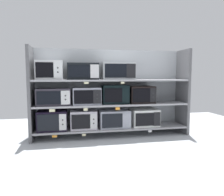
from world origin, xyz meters
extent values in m
cube|color=#B2B7BC|center=(0.00, -1.00, -0.01)|extent=(6.72, 6.00, 0.02)
cube|color=#9EA3A8|center=(0.00, 0.26, 0.79)|extent=(2.92, 0.04, 1.58)
cube|color=#5B5B5E|center=(-1.39, 0.00, 0.79)|extent=(0.05, 0.49, 1.58)
cube|color=#5B5B5E|center=(1.39, 0.00, 0.79)|extent=(0.05, 0.49, 1.58)
cube|color=#99999E|center=(0.00, 0.00, 0.14)|extent=(2.72, 0.49, 0.03)
cube|color=black|center=(-1.05, 0.00, 0.33)|extent=(0.49, 0.39, 0.34)
cube|color=black|center=(-1.11, -0.20, 0.33)|extent=(0.35, 0.01, 0.28)
cube|color=silver|center=(-0.87, -0.20, 0.33)|extent=(0.12, 0.01, 0.27)
cylinder|color=#262628|center=(-0.87, -0.21, 0.29)|extent=(0.02, 0.01, 0.02)
cylinder|color=#262628|center=(-0.87, -0.21, 0.36)|extent=(0.02, 0.01, 0.02)
cube|color=#B9B3C0|center=(-0.52, 0.00, 0.32)|extent=(0.46, 0.37, 0.32)
cube|color=black|center=(-0.57, -0.19, 0.32)|extent=(0.31, 0.01, 0.24)
cube|color=silver|center=(-0.36, -0.19, 0.32)|extent=(0.12, 0.01, 0.26)
cylinder|color=#262628|center=(-0.36, -0.20, 0.28)|extent=(0.02, 0.01, 0.02)
cylinder|color=#262628|center=(-0.36, -0.20, 0.35)|extent=(0.02, 0.01, 0.02)
cube|color=#979CA9|center=(0.04, 0.00, 0.31)|extent=(0.55, 0.38, 0.31)
cube|color=black|center=(-0.03, -0.20, 0.31)|extent=(0.36, 0.01, 0.25)
cube|color=#979CA9|center=(0.22, -0.20, 0.31)|extent=(0.15, 0.01, 0.25)
cube|color=silver|center=(0.61, 0.00, 0.31)|extent=(0.49, 0.39, 0.31)
cube|color=black|center=(0.56, -0.20, 0.31)|extent=(0.34, 0.01, 0.23)
cube|color=black|center=(0.79, -0.20, 0.31)|extent=(0.12, 0.01, 0.25)
cube|color=orange|center=(-1.01, -0.25, 0.10)|extent=(0.08, 0.00, 0.04)
cube|color=beige|center=(-0.53, -0.25, 0.10)|extent=(0.06, 0.00, 0.04)
cube|color=white|center=(0.64, -0.25, 0.11)|extent=(0.07, 0.00, 0.03)
cube|color=#99999E|center=(0.00, 0.00, 0.58)|extent=(2.72, 0.49, 0.03)
cube|color=#312D38|center=(-1.02, 0.00, 0.73)|extent=(0.56, 0.39, 0.29)
cube|color=black|center=(-1.09, -0.20, 0.73)|extent=(0.38, 0.01, 0.22)
cube|color=silver|center=(-0.82, -0.20, 0.73)|extent=(0.15, 0.01, 0.23)
cylinder|color=#262628|center=(-0.82, -0.21, 0.70)|extent=(0.02, 0.01, 0.02)
cylinder|color=#262628|center=(-0.82, -0.21, 0.77)|extent=(0.02, 0.01, 0.02)
cube|color=#9A9EAF|center=(-0.46, 0.00, 0.74)|extent=(0.48, 0.39, 0.29)
cube|color=black|center=(-0.52, -0.20, 0.74)|extent=(0.32, 0.01, 0.23)
cube|color=black|center=(-0.29, -0.20, 0.74)|extent=(0.13, 0.01, 0.23)
cylinder|color=#262628|center=(-0.29, -0.21, 0.71)|extent=(0.02, 0.01, 0.02)
cylinder|color=#262628|center=(-0.29, -0.21, 0.77)|extent=(0.02, 0.01, 0.02)
cube|color=black|center=(0.05, 0.00, 0.76)|extent=(0.47, 0.34, 0.33)
cube|color=black|center=(-0.01, -0.18, 0.76)|extent=(0.31, 0.01, 0.24)
cube|color=black|center=(0.21, -0.18, 0.76)|extent=(0.13, 0.01, 0.27)
cube|color=black|center=(0.55, 0.00, 0.75)|extent=(0.46, 0.35, 0.31)
cube|color=black|center=(0.50, -0.18, 0.75)|extent=(0.32, 0.01, 0.24)
cube|color=black|center=(0.71, -0.18, 0.75)|extent=(0.11, 0.01, 0.25)
cylinder|color=#262628|center=(0.71, -0.19, 0.71)|extent=(0.02, 0.01, 0.02)
cylinder|color=#262628|center=(0.71, -0.19, 0.78)|extent=(0.02, 0.01, 0.02)
cube|color=beige|center=(-1.04, -0.25, 0.53)|extent=(0.09, 0.00, 0.05)
cube|color=beige|center=(-0.50, -0.25, 0.54)|extent=(0.07, 0.00, 0.04)
cube|color=orange|center=(0.05, -0.25, 0.53)|extent=(0.07, 0.00, 0.05)
cube|color=#99999E|center=(0.00, 0.00, 1.01)|extent=(2.72, 0.49, 0.03)
cube|color=silver|center=(-1.08, 0.00, 1.19)|extent=(0.44, 0.34, 0.32)
cube|color=black|center=(-1.14, -0.17, 1.19)|extent=(0.28, 0.01, 0.24)
cube|color=silver|center=(-0.93, -0.17, 1.19)|extent=(0.14, 0.01, 0.26)
cylinder|color=#262628|center=(-0.93, -0.18, 1.15)|extent=(0.02, 0.01, 0.02)
cylinder|color=#262628|center=(-0.93, -0.18, 1.22)|extent=(0.02, 0.01, 0.02)
cube|color=black|center=(-0.52, 0.00, 1.17)|extent=(0.54, 0.39, 0.28)
cube|color=black|center=(-0.59, -0.20, 1.17)|extent=(0.36, 0.01, 0.20)
cube|color=silver|center=(-0.33, -0.20, 1.17)|extent=(0.15, 0.01, 0.23)
cube|color=#B8BDC1|center=(0.11, 0.00, 1.18)|extent=(0.58, 0.34, 0.30)
cube|color=black|center=(0.03, -0.17, 1.18)|extent=(0.38, 0.01, 0.24)
cube|color=black|center=(0.30, -0.17, 1.18)|extent=(0.16, 0.01, 0.24)
cube|color=beige|center=(-0.48, -0.25, 0.97)|extent=(0.08, 0.00, 0.03)
cube|color=beige|center=(0.13, -0.25, 0.97)|extent=(0.06, 0.00, 0.03)
camera|label=1|loc=(-0.78, -3.90, 1.09)|focal=35.53mm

